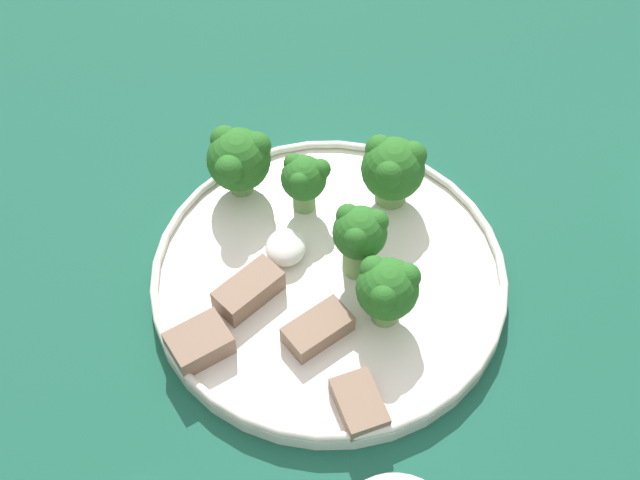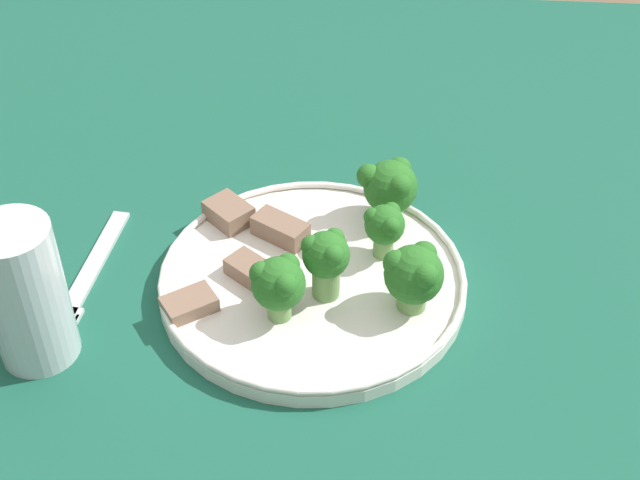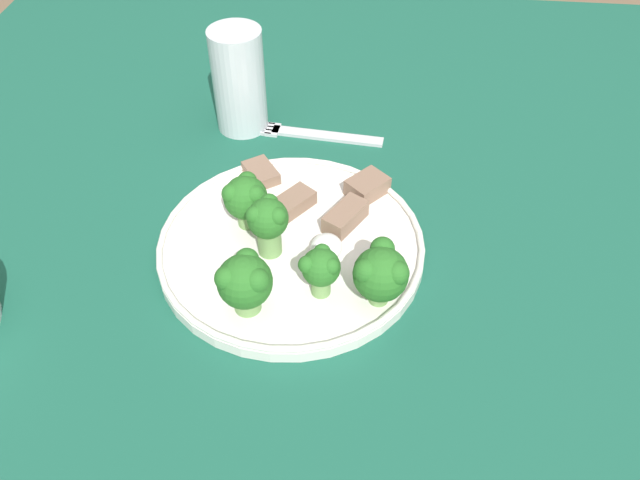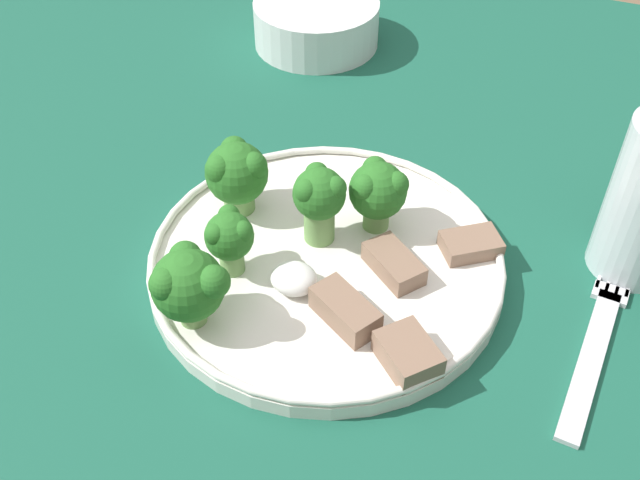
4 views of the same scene
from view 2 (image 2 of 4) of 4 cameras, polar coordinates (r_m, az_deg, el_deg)
table at (r=0.83m, az=2.59°, el=-6.83°), size 1.27×1.08×0.76m
dinner_plate at (r=0.74m, az=-0.47°, el=-2.59°), size 0.25×0.25×0.02m
fork at (r=0.77m, az=-14.77°, el=-2.49°), size 0.04×0.18×0.00m
drinking_glass at (r=0.69m, az=-18.23°, el=-3.71°), size 0.06×0.06×0.12m
broccoli_floret_near_rim_left at (r=0.70m, az=0.39°, el=-1.15°), size 0.04×0.04×0.06m
broccoli_floret_center_left at (r=0.74m, az=4.16°, el=0.93°), size 0.03×0.03×0.05m
broccoli_floret_back_left at (r=0.68m, az=-2.68°, el=-2.80°), size 0.04×0.04×0.06m
broccoli_floret_front_left at (r=0.78m, az=4.53°, el=3.48°), size 0.05×0.05×0.06m
broccoli_floret_center_back at (r=0.69m, az=6.03°, el=-2.19°), size 0.05×0.05×0.06m
meat_slice_front_slice at (r=0.79m, az=-5.87°, el=1.75°), size 0.05×0.05×0.02m
meat_slice_middle_slice at (r=0.71m, az=-8.37°, el=-4.08°), size 0.05×0.05×0.01m
meat_slice_rear_slice at (r=0.77m, az=-2.55°, el=0.71°), size 0.05×0.04×0.02m
meat_slice_edge_slice at (r=0.73m, az=-4.30°, el=-2.04°), size 0.05×0.05×0.02m
sauce_dollop at (r=0.76m, az=0.52°, el=-0.18°), size 0.03×0.03×0.02m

